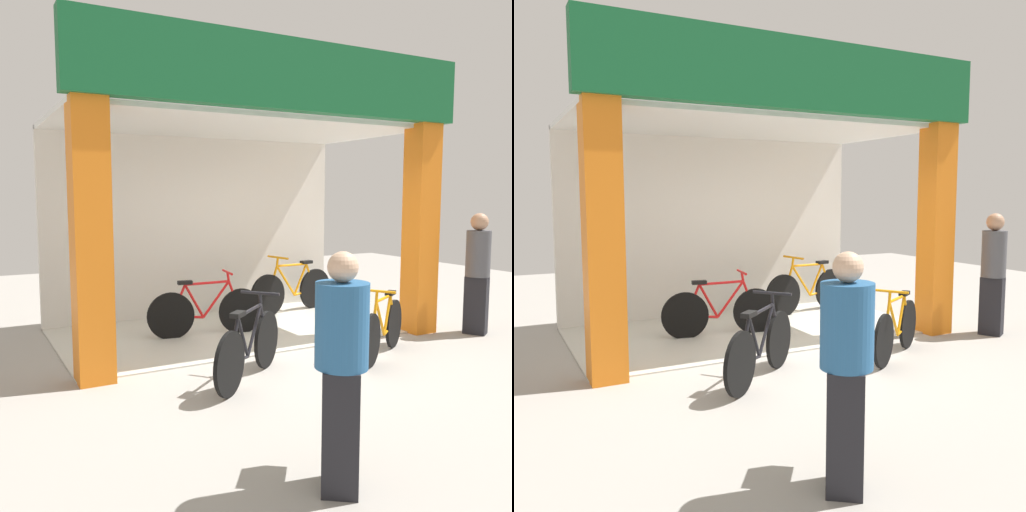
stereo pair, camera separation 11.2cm
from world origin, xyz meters
TOP-DOWN VIEW (x-y plane):
  - ground_plane at (0.00, 0.00)m, footprint 17.89×17.89m
  - shop_facade at (0.00, 1.34)m, footprint 5.15×2.98m
  - bicycle_inside_0 at (-0.50, 1.18)m, footprint 1.63×0.45m
  - bicycle_inside_1 at (1.39, 1.96)m, footprint 1.74×0.49m
  - bicycle_parked_0 at (1.01, -0.72)m, footprint 1.35×0.88m
  - bicycle_parked_1 at (-0.84, -0.75)m, footprint 1.30×1.09m
  - pedestrian_0 at (-1.31, -2.95)m, footprint 0.58×0.67m
  - pedestrian_1 at (2.92, -0.47)m, footprint 0.45×0.45m

SIDE VIEW (x-z plane):
  - ground_plane at x=0.00m, z-range 0.00..0.00m
  - bicycle_parked_0 at x=1.01m, z-range -0.09..0.78m
  - bicycle_inside_0 at x=-0.50m, z-range -0.09..0.81m
  - bicycle_parked_1 at x=-0.84m, z-range -0.09..0.82m
  - bicycle_inside_1 at x=1.39m, z-range -0.10..0.87m
  - pedestrian_0 at x=-1.31m, z-range 0.03..1.63m
  - pedestrian_1 at x=2.92m, z-range 0.03..1.74m
  - shop_facade at x=0.00m, z-range 0.12..3.87m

